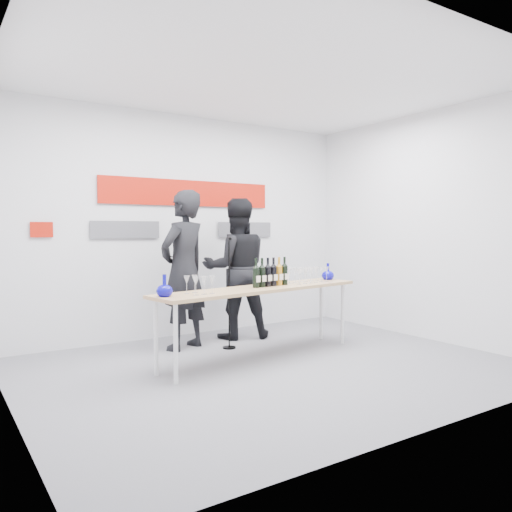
{
  "coord_description": "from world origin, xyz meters",
  "views": [
    {
      "loc": [
        -3.02,
        -4.25,
        1.45
      ],
      "look_at": [
        0.1,
        0.48,
        1.15
      ],
      "focal_mm": 35.0,
      "sensor_mm": 36.0,
      "label": 1
    }
  ],
  "objects_px": {
    "presenter_left": "(184,270)",
    "presenter_right": "(236,268)",
    "mic_stand": "(229,315)",
    "tasting_table": "(261,293)"
  },
  "relations": [
    {
      "from": "presenter_left",
      "to": "mic_stand",
      "type": "bearing_deg",
      "value": 125.0
    },
    {
      "from": "presenter_right",
      "to": "mic_stand",
      "type": "bearing_deg",
      "value": 69.44
    },
    {
      "from": "tasting_table",
      "to": "presenter_left",
      "type": "bearing_deg",
      "value": 112.9
    },
    {
      "from": "presenter_left",
      "to": "mic_stand",
      "type": "height_order",
      "value": "presenter_left"
    },
    {
      "from": "tasting_table",
      "to": "presenter_right",
      "type": "bearing_deg",
      "value": 64.72
    },
    {
      "from": "tasting_table",
      "to": "mic_stand",
      "type": "bearing_deg",
      "value": 88.49
    },
    {
      "from": "mic_stand",
      "to": "presenter_right",
      "type": "bearing_deg",
      "value": 53.24
    },
    {
      "from": "presenter_left",
      "to": "presenter_right",
      "type": "distance_m",
      "value": 0.87
    },
    {
      "from": "presenter_right",
      "to": "mic_stand",
      "type": "distance_m",
      "value": 0.8
    },
    {
      "from": "presenter_left",
      "to": "presenter_right",
      "type": "relative_size",
      "value": 1.03
    }
  ]
}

